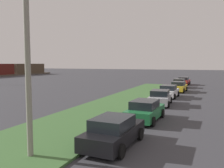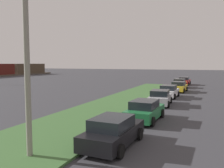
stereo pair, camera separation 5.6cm
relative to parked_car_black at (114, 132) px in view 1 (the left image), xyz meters
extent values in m
cube|color=#3D6633|center=(3.91, 3.90, -0.66)|extent=(60.00, 6.00, 0.12)
cube|color=black|center=(0.05, 0.00, -0.15)|extent=(4.36, 1.95, 0.70)
cube|color=black|center=(-0.15, 0.01, 0.48)|extent=(2.26, 1.68, 0.55)
cylinder|color=black|center=(1.43, 0.85, -0.40)|extent=(0.65, 0.24, 0.64)
cylinder|color=black|center=(1.37, -0.95, -0.40)|extent=(0.65, 0.24, 0.64)
cylinder|color=black|center=(-1.27, 0.95, -0.40)|extent=(0.65, 0.24, 0.64)
cylinder|color=black|center=(-1.33, -0.85, -0.40)|extent=(0.65, 0.24, 0.64)
cube|color=#1E6B38|center=(5.64, -0.16, -0.15)|extent=(4.37, 1.98, 0.70)
cube|color=black|center=(5.44, -0.15, 0.48)|extent=(2.27, 1.69, 0.55)
cylinder|color=black|center=(7.02, 0.69, -0.40)|extent=(0.65, 0.25, 0.64)
cylinder|color=black|center=(6.95, -1.11, -0.40)|extent=(0.65, 0.25, 0.64)
cylinder|color=black|center=(4.33, 0.80, -0.40)|extent=(0.65, 0.25, 0.64)
cylinder|color=black|center=(4.25, -1.00, -0.40)|extent=(0.65, 0.25, 0.64)
cube|color=#B2B5BA|center=(12.33, 0.06, -0.15)|extent=(4.40, 2.04, 0.70)
cube|color=black|center=(12.13, 0.05, 0.48)|extent=(2.29, 1.72, 0.55)
cylinder|color=black|center=(13.62, 1.03, -0.40)|extent=(0.65, 0.26, 0.64)
cylinder|color=black|center=(13.73, -0.76, -0.40)|extent=(0.65, 0.26, 0.64)
cylinder|color=black|center=(10.93, 0.88, -0.40)|extent=(0.65, 0.26, 0.64)
cylinder|color=black|center=(11.03, -0.92, -0.40)|extent=(0.65, 0.26, 0.64)
cube|color=silver|center=(17.78, 0.07, -0.15)|extent=(4.37, 1.96, 0.70)
cube|color=black|center=(17.58, 0.08, 0.48)|extent=(2.26, 1.68, 0.55)
cylinder|color=black|center=(19.17, 0.92, -0.40)|extent=(0.65, 0.24, 0.64)
cylinder|color=black|center=(19.10, -0.88, -0.40)|extent=(0.65, 0.24, 0.64)
cylinder|color=black|center=(16.47, 1.03, -0.40)|extent=(0.65, 0.24, 0.64)
cylinder|color=black|center=(16.40, -0.77, -0.40)|extent=(0.65, 0.24, 0.64)
cube|color=gold|center=(23.93, -0.38, -0.15)|extent=(4.39, 2.03, 0.70)
cube|color=black|center=(23.73, -0.37, 0.48)|extent=(2.28, 1.72, 0.55)
cylinder|color=black|center=(25.33, 0.45, -0.40)|extent=(0.65, 0.25, 0.64)
cylinder|color=black|center=(25.23, -1.35, -0.40)|extent=(0.65, 0.25, 0.64)
cylinder|color=black|center=(22.63, 0.59, -0.40)|extent=(0.65, 0.25, 0.64)
cylinder|color=black|center=(22.53, -1.20, -0.40)|extent=(0.65, 0.25, 0.64)
cube|color=orange|center=(29.94, 0.17, -0.15)|extent=(4.34, 1.89, 0.70)
cube|color=black|center=(29.74, 0.18, 0.48)|extent=(2.23, 1.65, 0.55)
cylinder|color=black|center=(31.31, 1.05, -0.40)|extent=(0.64, 0.23, 0.64)
cylinder|color=black|center=(31.27, -0.75, -0.40)|extent=(0.64, 0.23, 0.64)
cylinder|color=black|center=(28.61, 1.10, -0.40)|extent=(0.64, 0.23, 0.64)
cylinder|color=black|center=(28.57, -0.70, -0.40)|extent=(0.64, 0.23, 0.64)
cube|color=red|center=(35.55, -0.03, -0.15)|extent=(4.39, 2.02, 0.70)
cube|color=black|center=(35.35, -0.02, 0.48)|extent=(2.28, 1.71, 0.55)
cylinder|color=black|center=(36.95, 0.80, -0.40)|extent=(0.65, 0.25, 0.64)
cylinder|color=black|center=(36.86, -1.00, -0.40)|extent=(0.65, 0.25, 0.64)
cylinder|color=black|center=(34.25, 0.94, -0.40)|extent=(0.65, 0.25, 0.64)
cylinder|color=black|center=(34.16, -0.86, -0.40)|extent=(0.65, 0.25, 0.64)
cube|color=#473828|center=(56.92, 55.95, 1.48)|extent=(14.00, 3.00, 3.40)
cylinder|color=gray|center=(-2.73, 2.73, 3.03)|extent=(0.24, 0.24, 7.50)
camera|label=1|loc=(-10.41, -4.15, 3.31)|focal=37.72mm
camera|label=2|loc=(-10.39, -4.20, 3.31)|focal=37.72mm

